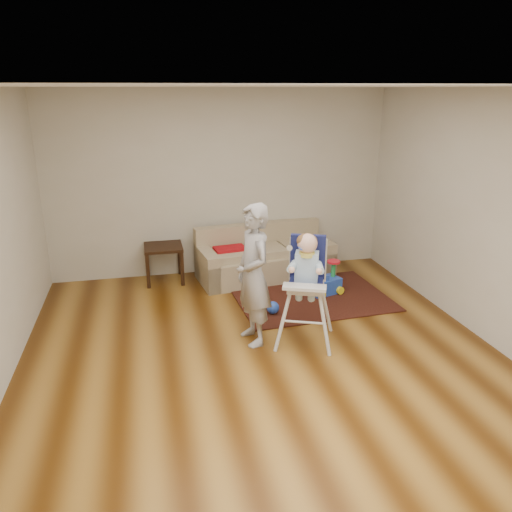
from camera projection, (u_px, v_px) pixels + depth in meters
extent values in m
plane|color=#482609|center=(264.00, 358.00, 5.22)|extent=(5.50, 5.50, 0.00)
cube|color=beige|center=(220.00, 184.00, 7.33)|extent=(5.00, 0.04, 2.70)
cube|color=beige|center=(492.00, 220.00, 5.32)|extent=(0.04, 5.50, 2.70)
cube|color=white|center=(266.00, 86.00, 4.36)|extent=(5.00, 5.50, 0.04)
cube|color=#AA0E16|center=(230.00, 249.00, 7.16)|extent=(0.48, 0.34, 0.04)
cube|color=black|center=(311.00, 297.00, 6.73)|extent=(2.07, 1.60, 0.02)
sphere|color=blue|center=(273.00, 308.00, 6.20)|extent=(0.16, 0.16, 0.16)
cylinder|color=blue|center=(305.00, 249.00, 5.12)|extent=(0.06, 0.12, 0.01)
imported|color=gray|center=(253.00, 275.00, 5.34)|extent=(0.47, 0.63, 1.56)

